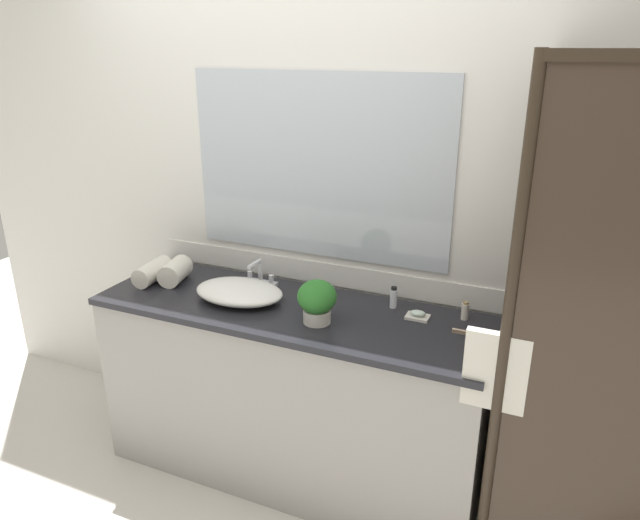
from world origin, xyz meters
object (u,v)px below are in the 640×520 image
object	(u,v)px
soap_dish	(418,315)
amenity_bottle_lotion	(394,298)
faucet	(260,277)
potted_plant	(317,300)
sink_basin	(239,292)
rolled_towel_near_edge	(153,272)
amenity_bottle_shampoo	(465,311)
rolled_towel_middle	(175,271)

from	to	relation	value
soap_dish	amenity_bottle_lotion	xyz separation A→B (m)	(-0.13, 0.06, 0.03)
faucet	potted_plant	world-z (taller)	potted_plant
sink_basin	rolled_towel_near_edge	size ratio (longest dim) A/B	1.89
potted_plant	amenity_bottle_shampoo	xyz separation A→B (m)	(0.57, 0.28, -0.06)
amenity_bottle_shampoo	sink_basin	bearing A→B (deg)	-167.88
amenity_bottle_lotion	rolled_towel_middle	bearing A→B (deg)	-172.27
rolled_towel_near_edge	sink_basin	bearing A→B (deg)	-2.52
rolled_towel_near_edge	potted_plant	bearing A→B (deg)	-5.54
amenity_bottle_shampoo	faucet	bearing A→B (deg)	-178.83
potted_plant	amenity_bottle_shampoo	world-z (taller)	potted_plant
potted_plant	amenity_bottle_shampoo	distance (m)	0.64
sink_basin	rolled_towel_middle	size ratio (longest dim) A/B	2.30
soap_dish	rolled_towel_middle	distance (m)	1.21
rolled_towel_near_edge	amenity_bottle_shampoo	bearing A→B (deg)	7.23
soap_dish	rolled_towel_middle	world-z (taller)	rolled_towel_middle
potted_plant	rolled_towel_middle	distance (m)	0.83
soap_dish	amenity_bottle_shampoo	distance (m)	0.20
faucet	soap_dish	xyz separation A→B (m)	(0.80, -0.05, -0.03)
sink_basin	potted_plant	distance (m)	0.43
faucet	rolled_towel_near_edge	xyz separation A→B (m)	(-0.51, -0.17, 0.01)
amenity_bottle_lotion	soap_dish	bearing A→B (deg)	-26.42
sink_basin	rolled_towel_middle	world-z (taller)	rolled_towel_middle
amenity_bottle_shampoo	rolled_towel_near_edge	bearing A→B (deg)	-172.77
amenity_bottle_lotion	amenity_bottle_shampoo	bearing A→B (deg)	1.52
potted_plant	amenity_bottle_shampoo	bearing A→B (deg)	26.30
soap_dish	rolled_towel_middle	size ratio (longest dim) A/B	0.54
amenity_bottle_lotion	potted_plant	bearing A→B (deg)	-132.87
faucet	rolled_towel_middle	distance (m)	0.42
amenity_bottle_lotion	rolled_towel_near_edge	xyz separation A→B (m)	(-1.19, -0.18, 0.00)
faucet	amenity_bottle_lotion	world-z (taller)	faucet
amenity_bottle_shampoo	amenity_bottle_lotion	distance (m)	0.32
faucet	rolled_towel_near_edge	size ratio (longest dim) A/B	0.76
sink_basin	amenity_bottle_shampoo	xyz separation A→B (m)	(0.99, 0.21, -0.00)
potted_plant	amenity_bottle_shampoo	size ratio (longest dim) A/B	2.32
amenity_bottle_lotion	rolled_towel_middle	size ratio (longest dim) A/B	0.54
amenity_bottle_shampoo	rolled_towel_middle	distance (m)	1.40
sink_basin	rolled_towel_near_edge	world-z (taller)	rolled_towel_near_edge
potted_plant	rolled_towel_middle	world-z (taller)	potted_plant
sink_basin	rolled_towel_middle	bearing A→B (deg)	171.67
sink_basin	rolled_towel_middle	distance (m)	0.40
amenity_bottle_lotion	rolled_towel_middle	world-z (taller)	rolled_towel_middle
rolled_towel_near_edge	soap_dish	bearing A→B (deg)	5.13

